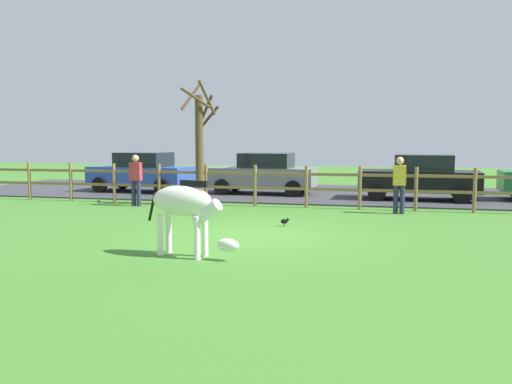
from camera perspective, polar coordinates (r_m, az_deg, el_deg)
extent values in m
plane|color=#3D7528|center=(12.21, -0.26, -4.55)|extent=(60.00, 60.00, 0.00)
cube|color=#38383D|center=(21.28, 5.62, -0.12)|extent=(28.00, 7.40, 0.05)
cylinder|color=olive|center=(20.71, -22.76, 1.07)|extent=(0.11, 0.11, 1.32)
cylinder|color=olive|center=(19.79, -18.92, 1.01)|extent=(0.11, 0.11, 1.32)
cylinder|color=olive|center=(18.97, -14.72, 0.94)|extent=(0.11, 0.11, 1.32)
cylinder|color=olive|center=(18.25, -10.16, 0.86)|extent=(0.11, 0.11, 1.32)
cylinder|color=olive|center=(17.67, -5.27, 0.77)|extent=(0.11, 0.11, 1.32)
cylinder|color=olive|center=(17.22, -0.09, 0.66)|extent=(0.11, 0.11, 1.32)
cylinder|color=olive|center=(16.91, 5.33, 0.54)|extent=(0.11, 0.11, 1.32)
cylinder|color=olive|center=(16.77, 10.89, 0.42)|extent=(0.11, 0.11, 1.32)
cylinder|color=olive|center=(16.78, 16.50, 0.29)|extent=(0.11, 0.11, 1.32)
cylinder|color=olive|center=(16.95, 22.05, 0.16)|extent=(0.11, 0.11, 1.32)
cube|color=olive|center=(17.05, 2.60, 0.38)|extent=(21.34, 0.06, 0.09)
cube|color=olive|center=(17.01, 2.60, 1.93)|extent=(21.34, 0.06, 0.09)
cylinder|color=#513A23|center=(17.44, -5.98, 4.31)|extent=(0.25, 0.25, 3.52)
cylinder|color=#513A23|center=(17.04, -6.39, 9.84)|extent=(0.97, 0.19, 0.68)
cylinder|color=#513A23|center=(17.24, -5.18, 9.85)|extent=(0.40, 0.75, 1.06)
cylinder|color=#513A23|center=(17.80, -6.82, 10.01)|extent=(0.54, 0.76, 0.93)
cylinder|color=#513A23|center=(17.64, -5.24, 8.79)|extent=(0.59, 0.45, 0.85)
cylinder|color=#513A23|center=(17.81, -5.21, 7.52)|extent=(0.94, 0.33, 0.95)
ellipsoid|color=white|center=(10.02, -7.79, -0.90)|extent=(1.31, 0.73, 0.56)
cylinder|color=white|center=(10.02, -5.38, -4.58)|extent=(0.11, 0.11, 0.78)
cylinder|color=white|center=(9.78, -6.22, -4.84)|extent=(0.11, 0.11, 0.78)
cylinder|color=white|center=(10.44, -9.17, -4.21)|extent=(0.11, 0.11, 0.78)
cylinder|color=white|center=(10.22, -10.06, -4.45)|extent=(0.11, 0.11, 0.78)
cylinder|color=white|center=(9.76, -5.18, -2.15)|extent=(0.63, 0.36, 0.51)
ellipsoid|color=white|center=(9.65, -2.99, -5.62)|extent=(0.47, 0.29, 0.24)
cube|color=black|center=(9.85, -6.60, 0.87)|extent=(0.56, 0.15, 0.12)
cylinder|color=black|center=(10.41, -10.88, -1.53)|extent=(0.20, 0.09, 0.54)
cylinder|color=black|center=(13.45, 3.00, -3.47)|extent=(0.01, 0.01, 0.06)
cylinder|color=black|center=(13.42, 2.97, -3.50)|extent=(0.01, 0.01, 0.06)
ellipsoid|color=black|center=(13.42, 2.99, -3.11)|extent=(0.18, 0.10, 0.12)
sphere|color=black|center=(13.40, 3.37, -2.91)|extent=(0.07, 0.07, 0.07)
cube|color=slate|center=(20.66, 0.70, 1.62)|extent=(4.04, 1.80, 0.70)
cube|color=black|center=(20.59, 1.11, 3.36)|extent=(1.94, 1.61, 0.56)
cylinder|color=black|center=(20.25, -3.59, 0.53)|extent=(0.60, 0.19, 0.60)
cylinder|color=black|center=(21.86, -2.19, 0.92)|extent=(0.60, 0.19, 0.60)
cylinder|color=black|center=(19.57, 3.93, 0.35)|extent=(0.60, 0.19, 0.60)
cylinder|color=black|center=(21.24, 4.79, 0.76)|extent=(0.60, 0.19, 0.60)
cube|color=#2D4CAD|center=(21.97, -12.03, 1.74)|extent=(4.12, 1.99, 0.70)
cube|color=black|center=(21.87, -11.72, 3.38)|extent=(2.01, 1.70, 0.56)
cylinder|color=black|center=(21.99, -16.17, 0.72)|extent=(0.61, 0.22, 0.60)
cylinder|color=black|center=(23.41, -13.86, 1.07)|extent=(0.61, 0.22, 0.60)
cylinder|color=black|center=(20.61, -9.91, 0.55)|extent=(0.61, 0.22, 0.60)
cylinder|color=black|center=(22.13, -7.88, 0.93)|extent=(0.61, 0.22, 0.60)
cube|color=black|center=(19.51, 16.77, 1.13)|extent=(4.09, 1.91, 0.70)
cube|color=black|center=(19.48, 17.26, 2.97)|extent=(1.98, 1.66, 0.56)
cylinder|color=black|center=(18.73, 12.62, -0.02)|extent=(0.61, 0.21, 0.60)
cylinder|color=black|center=(20.42, 12.94, 0.44)|extent=(0.61, 0.21, 0.60)
cylinder|color=black|center=(18.75, 20.88, -0.25)|extent=(0.61, 0.21, 0.60)
cylinder|color=black|center=(20.44, 20.51, 0.23)|extent=(0.61, 0.21, 0.60)
cylinder|color=#232847|center=(16.09, 14.50, -0.77)|extent=(0.14, 0.14, 0.82)
cylinder|color=#232847|center=(16.09, 15.14, -0.79)|extent=(0.14, 0.14, 0.82)
cube|color=gold|center=(16.02, 14.88, 1.71)|extent=(0.37, 0.23, 0.58)
sphere|color=tan|center=(16.00, 14.92, 3.21)|extent=(0.22, 0.22, 0.22)
cylinder|color=#232847|center=(17.79, -12.76, -0.13)|extent=(0.14, 0.14, 0.82)
cylinder|color=#232847|center=(17.71, -12.24, -0.14)|extent=(0.14, 0.14, 0.82)
cube|color=#B7333D|center=(17.69, -12.55, 2.12)|extent=(0.36, 0.22, 0.58)
sphere|color=tan|center=(17.67, -12.58, 3.48)|extent=(0.22, 0.22, 0.22)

